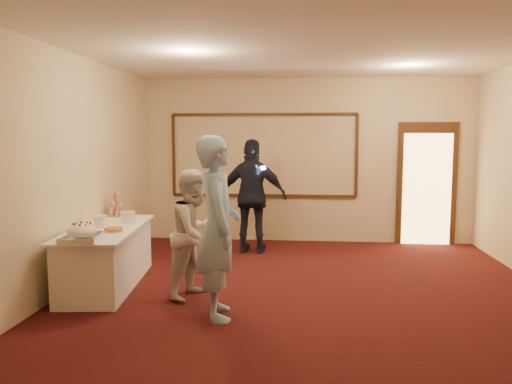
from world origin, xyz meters
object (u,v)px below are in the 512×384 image
(cupcake_stand, at_px, (115,207))
(guest, at_px, (253,196))
(buffet_table, at_px, (107,256))
(plate_stack_a, at_px, (101,221))
(tart, at_px, (113,230))
(man, at_px, (218,227))
(plate_stack_b, at_px, (129,217))
(woman, at_px, (195,233))
(pavlova_tray, at_px, (83,234))

(cupcake_stand, relative_size, guest, 0.20)
(buffet_table, distance_m, plate_stack_a, 0.47)
(plate_stack_a, distance_m, tart, 0.42)
(man, bearing_deg, buffet_table, 44.99)
(buffet_table, height_order, guest, guest)
(plate_stack_b, height_order, man, man)
(plate_stack_b, bearing_deg, guest, 48.41)
(plate_stack_a, xyz_separation_m, man, (1.71, -0.99, 0.13))
(plate_stack_a, bearing_deg, plate_stack_b, 54.67)
(woman, bearing_deg, plate_stack_b, 80.10)
(buffet_table, bearing_deg, man, -31.02)
(tart, bearing_deg, woman, -0.93)
(pavlova_tray, bearing_deg, man, -3.62)
(cupcake_stand, bearing_deg, pavlova_tray, -79.80)
(buffet_table, relative_size, woman, 1.41)
(pavlova_tray, height_order, woman, woman)
(plate_stack_a, relative_size, man, 0.10)
(cupcake_stand, xyz_separation_m, man, (1.87, -1.92, 0.07))
(buffet_table, height_order, pavlova_tray, pavlova_tray)
(cupcake_stand, xyz_separation_m, plate_stack_a, (0.16, -0.93, -0.06))
(buffet_table, xyz_separation_m, cupcake_stand, (-0.24, 0.94, 0.52))
(tart, bearing_deg, plate_stack_a, 133.54)
(plate_stack_a, distance_m, guest, 2.72)
(cupcake_stand, xyz_separation_m, tart, (0.45, -1.23, -0.11))
(plate_stack_a, height_order, woman, woman)
(pavlova_tray, xyz_separation_m, guest, (1.61, 2.95, 0.09))
(plate_stack_b, relative_size, woman, 0.12)
(plate_stack_b, xyz_separation_m, woman, (1.06, -0.67, -0.07))
(cupcake_stand, height_order, tart, cupcake_stand)
(plate_stack_b, xyz_separation_m, guest, (1.52, 1.71, 0.10))
(cupcake_stand, bearing_deg, plate_stack_a, -80.06)
(buffet_table, distance_m, woman, 1.33)
(tart, bearing_deg, guest, 57.92)
(plate_stack_a, height_order, plate_stack_b, same)
(plate_stack_a, height_order, tart, plate_stack_a)
(pavlova_tray, bearing_deg, cupcake_stand, 100.20)
(pavlova_tray, xyz_separation_m, plate_stack_b, (0.09, 1.24, -0.01))
(cupcake_stand, bearing_deg, woman, -40.22)
(pavlova_tray, bearing_deg, plate_stack_b, 86.08)
(cupcake_stand, height_order, woman, woman)
(pavlova_tray, height_order, man, man)
(tart, distance_m, guest, 2.80)
(plate_stack_a, height_order, man, man)
(guest, bearing_deg, woman, 82.61)
(plate_stack_a, bearing_deg, cupcake_stand, 99.94)
(plate_stack_a, bearing_deg, buffet_table, -4.81)
(man, relative_size, woman, 1.26)
(pavlova_tray, xyz_separation_m, man, (1.54, -0.10, 0.12))
(tart, distance_m, man, 1.59)
(cupcake_stand, relative_size, plate_stack_a, 2.08)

